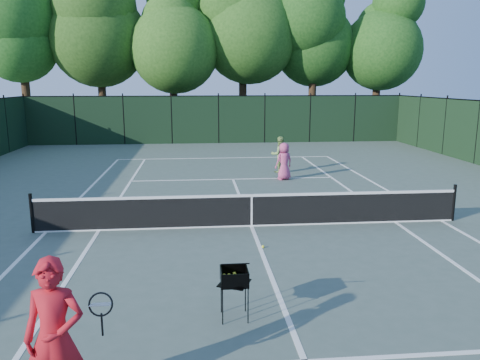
{
  "coord_description": "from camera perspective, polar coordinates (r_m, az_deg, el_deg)",
  "views": [
    {
      "loc": [
        -1.48,
        -12.25,
        3.89
      ],
      "look_at": [
        -0.22,
        1.0,
        1.1
      ],
      "focal_mm": 35.0,
      "sensor_mm": 36.0,
      "label": 1
    }
  ],
  "objects": [
    {
      "name": "ground",
      "position": [
        12.94,
        1.41,
        -5.66
      ],
      "size": [
        90.0,
        90.0,
        0.0
      ],
      "primitive_type": "plane",
      "color": "#49584E",
      "rests_on": "ground"
    },
    {
      "name": "sideline_doubles_left",
      "position": [
        13.46,
        -22.58,
        -5.88
      ],
      "size": [
        0.1,
        23.77,
        0.01
      ],
      "primitive_type": "cube",
      "color": "white",
      "rests_on": "ground"
    },
    {
      "name": "sideline_doubles_right",
      "position": [
        14.62,
        23.36,
        -4.58
      ],
      "size": [
        0.1,
        23.77,
        0.01
      ],
      "primitive_type": "cube",
      "color": "white",
      "rests_on": "ground"
    },
    {
      "name": "sideline_singles_left",
      "position": [
        13.12,
        -16.83,
        -5.92
      ],
      "size": [
        0.1,
        23.77,
        0.01
      ],
      "primitive_type": "cube",
      "color": "white",
      "rests_on": "ground"
    },
    {
      "name": "sideline_singles_right",
      "position": [
        14.02,
        18.42,
        -4.89
      ],
      "size": [
        0.1,
        23.77,
        0.01
      ],
      "primitive_type": "cube",
      "color": "white",
      "rests_on": "ground"
    },
    {
      "name": "baseline_far",
      "position": [
        24.49,
        -1.88,
        2.71
      ],
      "size": [
        10.97,
        0.1,
        0.01
      ],
      "primitive_type": "cube",
      "color": "white",
      "rests_on": "ground"
    },
    {
      "name": "service_line_far",
      "position": [
        19.11,
        -0.86,
        0.11
      ],
      "size": [
        8.23,
        0.1,
        0.01
      ],
      "primitive_type": "cube",
      "color": "white",
      "rests_on": "ground"
    },
    {
      "name": "center_service_line",
      "position": [
        12.94,
        1.41,
        -5.65
      ],
      "size": [
        0.1,
        12.8,
        0.01
      ],
      "primitive_type": "cube",
      "color": "white",
      "rests_on": "ground"
    },
    {
      "name": "tennis_net",
      "position": [
        12.81,
        1.42,
        -3.63
      ],
      "size": [
        11.69,
        0.09,
        1.06
      ],
      "color": "black",
      "rests_on": "ground"
    },
    {
      "name": "fence_far",
      "position": [
        30.38,
        -2.63,
        7.32
      ],
      "size": [
        24.0,
        0.05,
        3.0
      ],
      "primitive_type": "cube",
      "color": "black",
      "rests_on": "ground"
    },
    {
      "name": "tree_0",
      "position": [
        35.92,
        -25.34,
        17.59
      ],
      "size": [
        6.4,
        6.4,
        13.14
      ],
      "color": "black",
      "rests_on": "ground"
    },
    {
      "name": "tree_1",
      "position": [
        35.2,
        -17.01,
        19.2
      ],
      "size": [
        6.8,
        6.8,
        13.98
      ],
      "color": "black",
      "rests_on": "ground"
    },
    {
      "name": "tree_2",
      "position": [
        34.3,
        -8.34,
        18.15
      ],
      "size": [
        6.0,
        6.0,
        12.4
      ],
      "color": "black",
      "rests_on": "ground"
    },
    {
      "name": "tree_3",
      "position": [
        35.1,
        0.35,
        20.23
      ],
      "size": [
        7.0,
        7.0,
        14.45
      ],
      "color": "black",
      "rests_on": "ground"
    },
    {
      "name": "tree_4",
      "position": [
        35.16,
        9.06,
        18.66
      ],
      "size": [
        6.2,
        6.2,
        12.97
      ],
      "color": "black",
      "rests_on": "ground"
    },
    {
      "name": "tree_5",
      "position": [
        37.1,
        16.7,
        17.28
      ],
      "size": [
        5.8,
        5.8,
        12.23
      ],
      "color": "black",
      "rests_on": "ground"
    },
    {
      "name": "coach",
      "position": [
        6.13,
        -21.62,
        -17.47
      ],
      "size": [
        1.0,
        0.62,
        1.95
      ],
      "rotation": [
        0.0,
        0.0,
        -0.08
      ],
      "color": "red",
      "rests_on": "ground"
    },
    {
      "name": "player_pink",
      "position": [
        19.0,
        5.39,
        2.28
      ],
      "size": [
        0.86,
        0.72,
        1.5
      ],
      "rotation": [
        0.0,
        0.0,
        3.53
      ],
      "color": "#C44578",
      "rests_on": "ground"
    },
    {
      "name": "player_green",
      "position": [
        20.54,
        4.84,
        3.12
      ],
      "size": [
        0.84,
        0.7,
        1.58
      ],
      "rotation": [
        0.0,
        0.0,
        3.28
      ],
      "color": "#84AA55",
      "rests_on": "ground"
    },
    {
      "name": "ball_hopper",
      "position": [
        7.9,
        -0.7,
        -11.74
      ],
      "size": [
        0.61,
        0.61,
        0.87
      ],
      "rotation": [
        0.0,
        0.0,
        -0.43
      ],
      "color": "black",
      "rests_on": "ground"
    },
    {
      "name": "loose_ball_midcourt",
      "position": [
        11.31,
        2.82,
        -8.11
      ],
      "size": [
        0.07,
        0.07,
        0.07
      ],
      "primitive_type": "sphere",
      "color": "yellow",
      "rests_on": "ground"
    }
  ]
}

